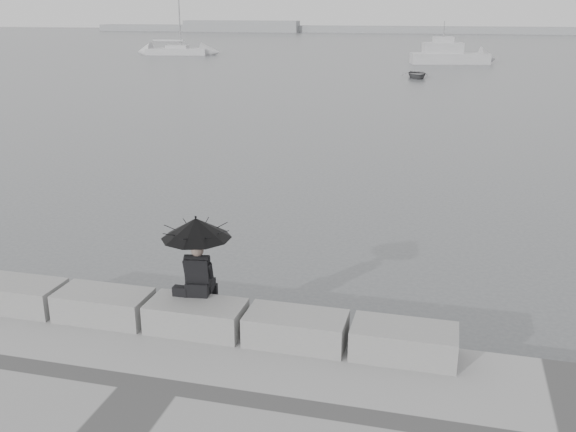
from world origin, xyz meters
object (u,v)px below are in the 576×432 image
(seated_person, at_px, (196,238))
(sailboat_left, at_px, (177,51))
(motor_cruiser, at_px, (450,55))
(dinghy, at_px, (417,74))

(seated_person, distance_m, sailboat_left, 75.76)
(sailboat_left, relative_size, motor_cruiser, 1.51)
(seated_person, distance_m, motor_cruiser, 63.45)
(dinghy, bearing_deg, seated_person, -102.67)
(sailboat_left, distance_m, dinghy, 38.40)
(motor_cruiser, distance_m, dinghy, 16.22)
(dinghy, bearing_deg, motor_cruiser, 69.52)
(motor_cruiser, height_order, dinghy, motor_cruiser)
(sailboat_left, xyz_separation_m, motor_cruiser, (34.03, -5.82, 0.37))
(seated_person, bearing_deg, dinghy, 80.24)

